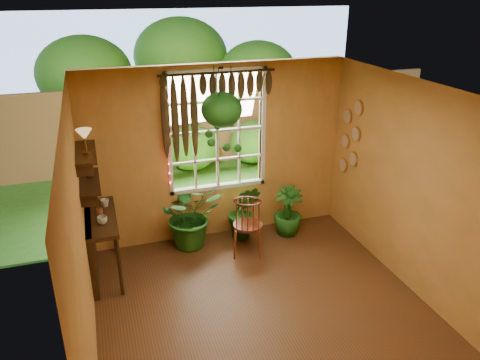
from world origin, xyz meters
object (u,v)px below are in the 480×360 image
object	(u,v)px
potted_plant_mid	(244,212)
hanging_basket	(222,116)
counter_ledge	(95,240)
windsor_chair	(248,233)
potted_plant_left	(191,215)

from	to	relation	value
potted_plant_mid	hanging_basket	world-z (taller)	hanging_basket
counter_ledge	windsor_chair	distance (m)	2.15
windsor_chair	hanging_basket	xyz separation A→B (m)	(-0.23, 0.49, 1.67)
counter_ledge	potted_plant_left	size ratio (longest dim) A/B	1.16
counter_ledge	potted_plant_mid	xyz separation A→B (m)	(2.23, 0.36, -0.10)
windsor_chair	potted_plant_left	size ratio (longest dim) A/B	1.13
potted_plant_left	hanging_basket	size ratio (longest dim) A/B	0.83
counter_ledge	potted_plant_left	xyz separation A→B (m)	(1.40, 0.41, -0.04)
windsor_chair	potted_plant_left	xyz separation A→B (m)	(-0.74, 0.51, 0.18)
windsor_chair	potted_plant_mid	world-z (taller)	windsor_chair
counter_ledge	potted_plant_left	world-z (taller)	potted_plant_left
potted_plant_left	hanging_basket	xyz separation A→B (m)	(0.50, -0.01, 1.49)
windsor_chair	hanging_basket	distance (m)	1.76
potted_plant_left	hanging_basket	bearing A→B (deg)	-1.61
counter_ledge	potted_plant_left	bearing A→B (deg)	16.21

